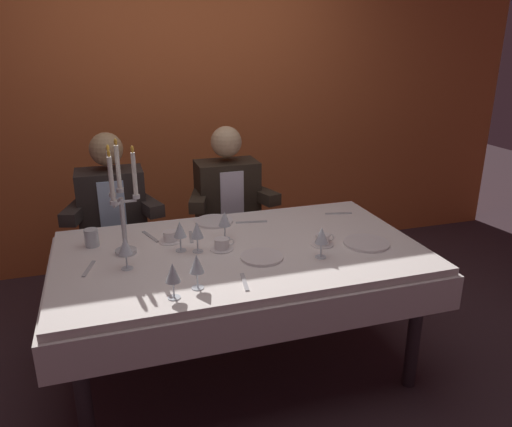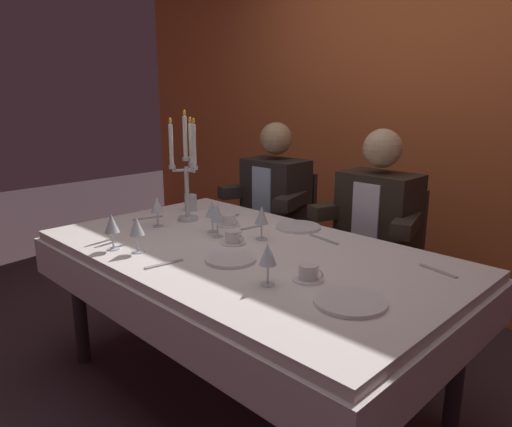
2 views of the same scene
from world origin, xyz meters
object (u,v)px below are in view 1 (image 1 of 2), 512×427
(coffee_cup_0, at_px, (222,245))
(seated_diner_0, at_px, (112,209))
(dining_table, at_px, (240,269))
(wine_glass_1, at_px, (197,265))
(candelabra, at_px, (121,204))
(wine_glass_2, at_px, (197,231))
(wine_glass_5, at_px, (125,247))
(dinner_plate_2, at_px, (366,243))
(coffee_cup_1, at_px, (322,240))
(coffee_cup_2, at_px, (170,237))
(water_tumbler_0, at_px, (92,238))
(seated_diner_1, at_px, (227,198))
(dinner_plate_0, at_px, (262,257))
(wine_glass_4, at_px, (322,236))
(dinner_plate_1, at_px, (214,221))
(wine_glass_3, at_px, (173,273))
(wine_glass_6, at_px, (180,230))
(wine_glass_0, at_px, (225,220))

(coffee_cup_0, height_order, seated_diner_0, seated_diner_0)
(dining_table, relative_size, wine_glass_1, 11.83)
(candelabra, distance_m, wine_glass_2, 0.40)
(wine_glass_1, bearing_deg, wine_glass_5, 133.95)
(wine_glass_5, bearing_deg, wine_glass_1, -46.05)
(dinner_plate_2, height_order, wine_glass_5, wine_glass_5)
(wine_glass_1, height_order, coffee_cup_1, wine_glass_1)
(dining_table, xyz_separation_m, coffee_cup_2, (-0.34, 0.20, 0.15))
(water_tumbler_0, distance_m, coffee_cup_2, 0.41)
(coffee_cup_1, relative_size, seated_diner_1, 0.11)
(dinner_plate_0, distance_m, coffee_cup_1, 0.37)
(wine_glass_4, relative_size, coffee_cup_1, 1.24)
(wine_glass_2, xyz_separation_m, seated_diner_0, (-0.40, 0.86, -0.12))
(wine_glass_1, height_order, coffee_cup_0, wine_glass_1)
(dinner_plate_1, bearing_deg, dinner_plate_0, -78.74)
(dinner_plate_2, xyz_separation_m, seated_diner_0, (-1.29, 1.04, -0.01))
(dinner_plate_1, height_order, seated_diner_0, seated_diner_0)
(wine_glass_3, relative_size, seated_diner_0, 0.13)
(wine_glass_6, height_order, seated_diner_1, seated_diner_1)
(wine_glass_5, xyz_separation_m, coffee_cup_2, (0.25, 0.28, -0.09))
(dinner_plate_0, relative_size, wine_glass_6, 1.32)
(wine_glass_0, distance_m, seated_diner_0, 0.94)
(candelabra, bearing_deg, wine_glass_1, -60.19)
(wine_glass_0, height_order, wine_glass_2, same)
(wine_glass_0, bearing_deg, coffee_cup_1, -26.44)
(dinner_plate_0, height_order, wine_glass_3, wine_glass_3)
(wine_glass_4, distance_m, wine_glass_6, 0.73)
(candelabra, bearing_deg, coffee_cup_1, -11.50)
(candelabra, height_order, wine_glass_5, candelabra)
(candelabra, height_order, water_tumbler_0, candelabra)
(dinner_plate_1, distance_m, dinner_plate_2, 0.92)
(wine_glass_6, distance_m, coffee_cup_0, 0.23)
(wine_glass_1, relative_size, wine_glass_6, 1.00)
(wine_glass_3, xyz_separation_m, coffee_cup_0, (0.32, 0.44, -0.09))
(dinner_plate_0, height_order, wine_glass_2, wine_glass_2)
(wine_glass_5, height_order, seated_diner_1, seated_diner_1)
(dinner_plate_1, relative_size, wine_glass_1, 1.41)
(seated_diner_0, bearing_deg, wine_glass_3, -80.96)
(candelabra, height_order, coffee_cup_1, candelabra)
(wine_glass_5, bearing_deg, dinner_plate_2, -3.68)
(seated_diner_0, relative_size, seated_diner_1, 1.00)
(dinner_plate_1, distance_m, wine_glass_4, 0.78)
(seated_diner_0, distance_m, seated_diner_1, 0.78)
(dinner_plate_0, bearing_deg, wine_glass_0, 110.79)
(coffee_cup_1, height_order, seated_diner_1, seated_diner_1)
(dinner_plate_2, height_order, coffee_cup_2, coffee_cup_2)
(wine_glass_4, xyz_separation_m, wine_glass_6, (-0.66, 0.30, 0.00))
(coffee_cup_2, height_order, seated_diner_0, seated_diner_0)
(dinner_plate_1, relative_size, wine_glass_6, 1.41)
(coffee_cup_0, distance_m, coffee_cup_2, 0.31)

